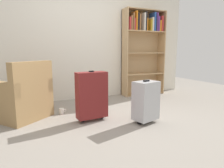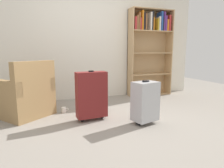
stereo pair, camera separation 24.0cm
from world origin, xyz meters
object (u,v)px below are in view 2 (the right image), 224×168
bookshelf (150,44)px  mug (64,110)px  armchair (26,97)px  suitcase_dark_red (92,95)px  suitcase_silver (145,101)px

bookshelf → mug: 2.55m
armchair → suitcase_dark_red: armchair is taller
bookshelf → suitcase_dark_red: bearing=-142.9°
armchair → mug: 0.65m
bookshelf → mug: bearing=-159.1°
armchair → suitcase_silver: (1.66, -0.94, 0.02)m
armchair → mug: bearing=-2.8°
suitcase_silver → armchair: bearing=150.4°
suitcase_silver → suitcase_dark_red: suitcase_dark_red is taller
bookshelf → armchair: bookshelf is taller
suitcase_dark_red → mug: bearing=126.0°
bookshelf → suitcase_silver: bookshelf is taller
mug → suitcase_silver: bearing=-40.5°
bookshelf → suitcase_silver: 2.20m
mug → suitcase_dark_red: suitcase_dark_red is taller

